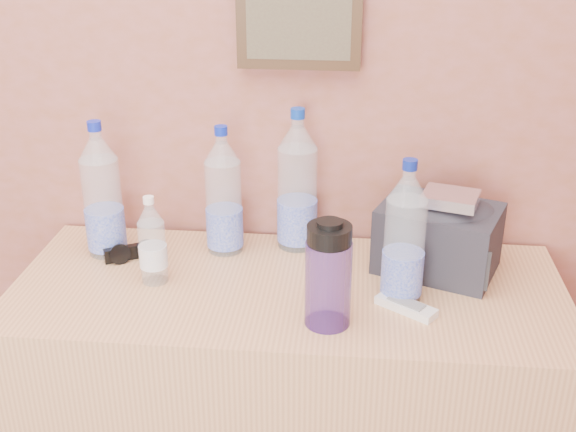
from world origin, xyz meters
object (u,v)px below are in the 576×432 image
object	(u,v)px
pet_large_a	(102,197)
pet_large_c	(224,197)
foil_packet	(450,198)
ac_remote	(406,307)
pet_small	(152,245)
pet_large_d	(405,239)
toiletry_bag	(438,234)
sunglasses	(132,252)
nalgene_bottle	(328,274)
dresser	(288,422)
pet_large_b	(297,187)

from	to	relation	value
pet_large_a	pet_large_c	bearing A→B (deg)	8.31
pet_large_a	foil_packet	xyz separation A→B (m)	(0.85, -0.03, 0.05)
ac_remote	pet_small	bearing A→B (deg)	-152.61
pet_large_d	toiletry_bag	xyz separation A→B (m)	(0.09, 0.15, -0.05)
pet_large_a	foil_packet	bearing A→B (deg)	-2.26
pet_small	sunglasses	size ratio (longest dim) A/B	1.54
sunglasses	foil_packet	xyz separation A→B (m)	(0.78, -0.01, 0.18)
sunglasses	pet_small	bearing A→B (deg)	-80.56
pet_large_a	nalgene_bottle	world-z (taller)	pet_large_a
pet_large_a	sunglasses	size ratio (longest dim) A/B	2.47
sunglasses	ac_remote	world-z (taller)	sunglasses
dresser	ac_remote	size ratio (longest dim) A/B	9.35
ac_remote	foil_packet	world-z (taller)	foil_packet
pet_large_d	foil_packet	world-z (taller)	pet_large_d
pet_large_a	ac_remote	size ratio (longest dim) A/B	2.51
pet_large_b	pet_large_d	size ratio (longest dim) A/B	1.10
pet_large_b	pet_large_d	distance (m)	0.36
pet_large_d	nalgene_bottle	distance (m)	0.21
ac_remote	toiletry_bag	distance (m)	0.24
sunglasses	pet_large_d	bearing A→B (deg)	-40.47
pet_large_d	toiletry_bag	world-z (taller)	pet_large_d
pet_large_c	toiletry_bag	distance (m)	0.54
sunglasses	pet_large_c	bearing A→B (deg)	-12.18
pet_large_a	pet_large_c	size ratio (longest dim) A/B	1.05
dresser	pet_small	distance (m)	0.60
pet_large_b	pet_small	size ratio (longest dim) A/B	1.70
dresser	foil_packet	world-z (taller)	foil_packet
pet_large_a	sunglasses	world-z (taller)	pet_large_a
pet_small	ac_remote	bearing A→B (deg)	-7.24
dresser	toiletry_bag	world-z (taller)	toiletry_bag
pet_large_b	pet_small	xyz separation A→B (m)	(-0.32, -0.23, -0.07)
pet_small	nalgene_bottle	size ratio (longest dim) A/B	0.90
pet_large_b	sunglasses	world-z (taller)	pet_large_b
sunglasses	foil_packet	distance (m)	0.80
nalgene_bottle	sunglasses	xyz separation A→B (m)	(-0.51, 0.25, -0.10)
pet_large_d	nalgene_bottle	world-z (taller)	pet_large_d
pet_large_b	pet_small	distance (m)	0.40
pet_large_b	dresser	bearing A→B (deg)	-90.65
toiletry_bag	foil_packet	distance (m)	0.11
pet_large_a	pet_large_b	world-z (taller)	pet_large_b
pet_large_c	pet_large_d	xyz separation A→B (m)	(0.44, -0.20, 0.00)
toiletry_bag	pet_small	bearing A→B (deg)	-148.39
dresser	pet_large_d	bearing A→B (deg)	-5.64
pet_small	ac_remote	distance (m)	0.60
dresser	pet_large_b	xyz separation A→B (m)	(0.00, 0.22, 0.57)
dresser	toiletry_bag	bearing A→B (deg)	18.87
pet_large_a	pet_large_d	distance (m)	0.76
pet_large_c	pet_small	bearing A→B (deg)	-127.62
pet_large_a	toiletry_bag	size ratio (longest dim) A/B	1.27
ac_remote	toiletry_bag	xyz separation A→B (m)	(0.08, 0.20, 0.08)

